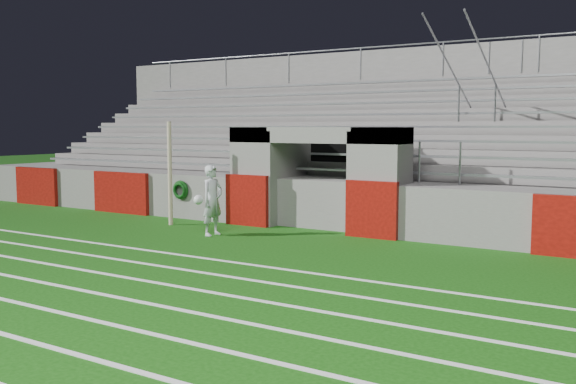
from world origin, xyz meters
The scene contains 6 objects.
ground centered at (0.00, 0.00, 0.00)m, with size 90.00×90.00×0.00m, color #12470B.
field_post centered at (-3.60, 1.96, 1.37)m, with size 0.11×0.11×2.75m, color #C8B395.
field_markings centered at (0.00, -5.00, 0.01)m, with size 28.00×8.09×0.01m.
stadium_structure centered at (0.00, 7.97, 1.49)m, with size 26.00×8.48×5.42m.
goalkeeper_with_ball centered at (-1.61, 1.25, 0.85)m, with size 0.53×0.74×1.69m.
hose_coil centered at (-4.12, 2.93, 0.83)m, with size 0.55×0.14×0.55m.
Camera 1 is at (8.06, -10.74, 2.60)m, focal length 40.00 mm.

